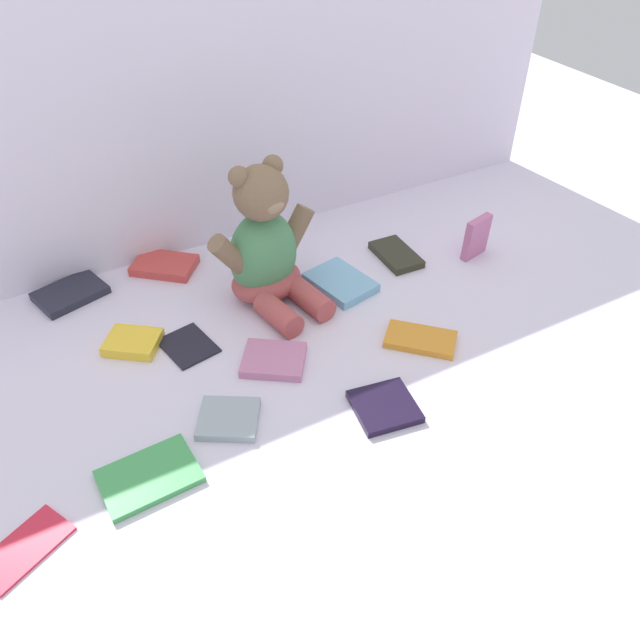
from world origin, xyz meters
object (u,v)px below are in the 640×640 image
object	(u,v)px
book_case_4	(24,547)
book_case_12	(165,265)
book_case_2	(420,339)
book_case_8	(133,342)
book_case_1	(70,293)
book_case_9	(384,407)
teddy_bear	(266,250)
book_case_7	(476,237)
book_case_6	(396,255)
book_case_3	(340,283)
book_case_11	(274,360)
book_case_10	(149,476)
book_case_0	(188,345)
book_case_5	(229,419)

from	to	relation	value
book_case_4	book_case_12	xyz separation A→B (m)	(0.37, 0.55, 0.00)
book_case_2	book_case_8	xyz separation A→B (m)	(-0.47, 0.24, 0.00)
book_case_1	book_case_9	world-z (taller)	book_case_1
book_case_8	book_case_12	distance (m)	0.25
teddy_bear	book_case_7	xyz separation A→B (m)	(0.46, -0.09, -0.06)
book_case_12	book_case_1	bearing A→B (deg)	131.21
book_case_6	book_case_9	world-z (taller)	book_case_6
book_case_3	book_case_4	bearing A→B (deg)	-166.69
book_case_12	book_case_2	bearing A→B (deg)	-102.86
book_case_11	book_case_10	bearing A→B (deg)	151.49
book_case_4	book_case_7	size ratio (longest dim) A/B	1.29
book_case_2	book_case_9	bearing A→B (deg)	-9.39
book_case_0	book_case_7	xyz separation A→B (m)	(0.66, -0.01, 0.04)
book_case_7	book_case_8	size ratio (longest dim) A/B	0.98
book_case_7	book_case_12	size ratio (longest dim) A/B	0.72
book_case_0	book_case_6	bearing A→B (deg)	-3.72
book_case_4	book_case_7	distance (m)	1.03
book_case_1	book_case_9	distance (m)	0.69
book_case_2	book_case_10	world-z (taller)	book_case_2
book_case_10	book_case_11	bearing A→B (deg)	-65.81
book_case_0	book_case_1	distance (m)	0.30
teddy_bear	book_case_5	xyz separation A→B (m)	(-0.20, -0.28, -0.10)
teddy_bear	book_case_0	distance (m)	0.23
book_case_10	book_case_0	bearing A→B (deg)	-33.49
teddy_bear	book_case_6	size ratio (longest dim) A/B	2.33
book_case_0	book_case_5	bearing A→B (deg)	-101.79
book_case_0	book_case_10	size ratio (longest dim) A/B	0.73
book_case_1	book_case_10	xyz separation A→B (m)	(0.01, -0.51, -0.00)
book_case_6	teddy_bear	bearing A→B (deg)	0.29
teddy_bear	book_case_11	bearing A→B (deg)	-122.11
book_case_4	book_case_7	xyz separation A→B (m)	(0.99, 0.27, 0.04)
book_case_3	book_case_6	xyz separation A→B (m)	(0.16, 0.03, -0.00)
teddy_bear	book_case_9	world-z (taller)	teddy_bear
book_case_5	book_case_4	bearing A→B (deg)	134.52
book_case_4	book_case_11	bearing A→B (deg)	-96.48
book_case_2	book_case_3	distance (m)	0.23
book_case_8	book_case_6	bearing A→B (deg)	-52.07
book_case_1	book_case_9	xyz separation A→B (m)	(0.39, -0.56, -0.00)
book_case_1	book_case_7	world-z (taller)	book_case_7
book_case_1	book_case_2	xyz separation A→B (m)	(0.54, -0.45, -0.00)
book_case_4	book_case_5	world-z (taller)	book_case_5
book_case_5	book_case_10	distance (m)	0.15
book_case_2	book_case_8	world-z (taller)	book_case_8
book_case_9	book_case_11	size ratio (longest dim) A/B	0.91
book_case_5	book_case_11	world-z (taller)	book_case_11
book_case_7	book_case_10	distance (m)	0.84
teddy_bear	book_case_1	distance (m)	0.41
book_case_2	book_case_12	distance (m)	0.57
teddy_bear	book_case_3	bearing A→B (deg)	-27.52
book_case_9	book_case_6	bearing A→B (deg)	62.93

